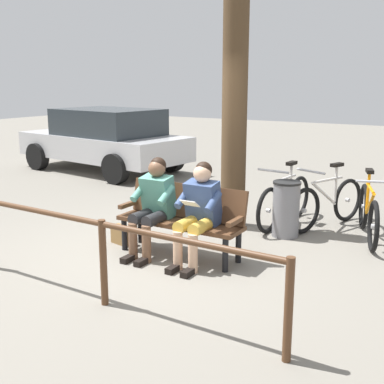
% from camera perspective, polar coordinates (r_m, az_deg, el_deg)
% --- Properties ---
extents(ground_plane, '(40.00, 40.00, 0.00)m').
position_cam_1_polar(ground_plane, '(6.09, -4.48, -7.51)').
color(ground_plane, slate).
extents(bench, '(1.60, 0.49, 0.87)m').
position_cam_1_polar(bench, '(6.02, -1.09, -2.66)').
color(bench, '#51331E').
rests_on(bench, ground).
extents(person_reading, '(0.49, 0.77, 1.20)m').
position_cam_1_polar(person_reading, '(5.68, 0.77, -1.95)').
color(person_reading, '#334772').
rests_on(person_reading, ground).
extents(person_companion, '(0.49, 0.77, 1.20)m').
position_cam_1_polar(person_companion, '(6.02, -4.51, -1.14)').
color(person_companion, '#4C8C7A').
rests_on(person_companion, ground).
extents(handbag, '(0.32, 0.20, 0.24)m').
position_cam_1_polar(handbag, '(6.57, -8.17, -4.96)').
color(handbag, olive).
rests_on(handbag, ground).
extents(tree_trunk, '(0.36, 0.36, 3.43)m').
position_cam_1_polar(tree_trunk, '(7.06, 4.96, 9.54)').
color(tree_trunk, '#4C3823').
rests_on(tree_trunk, ground).
extents(litter_bin, '(0.38, 0.38, 0.77)m').
position_cam_1_polar(litter_bin, '(6.87, 10.87, -1.95)').
color(litter_bin, slate).
rests_on(litter_bin, ground).
extents(bicycle_green, '(0.66, 1.61, 0.94)m').
position_cam_1_polar(bicycle_green, '(7.04, 19.81, -2.36)').
color(bicycle_green, black).
rests_on(bicycle_green, ground).
extents(bicycle_blue, '(0.70, 1.59, 0.94)m').
position_cam_1_polar(bicycle_blue, '(7.45, 15.42, -1.25)').
color(bicycle_blue, black).
rests_on(bicycle_blue, ground).
extents(bicycle_purple, '(0.48, 1.68, 0.94)m').
position_cam_1_polar(bicycle_purple, '(7.41, 10.72, -1.08)').
color(bicycle_purple, black).
rests_on(bicycle_purple, ground).
extents(railing_fence, '(3.78, 0.13, 0.85)m').
position_cam_1_polar(railing_fence, '(4.71, -10.35, -6.00)').
color(railing_fence, '#51331E').
rests_on(railing_fence, ground).
extents(parked_car, '(4.39, 2.42, 1.47)m').
position_cam_1_polar(parked_car, '(11.80, -10.09, 6.14)').
color(parked_car, silver).
rests_on(parked_car, ground).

